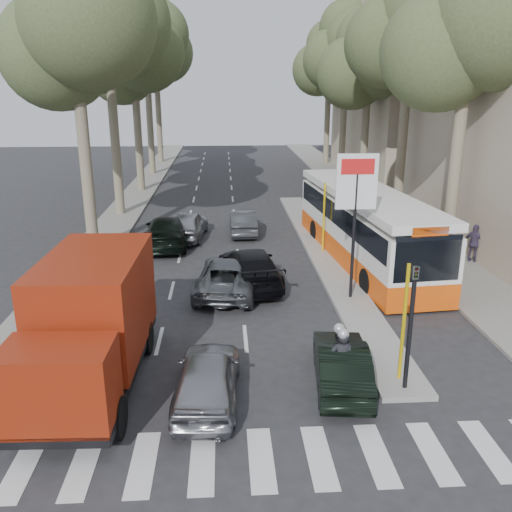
# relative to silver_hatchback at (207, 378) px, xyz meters

# --- Properties ---
(ground) EXTENTS (120.00, 120.00, 0.00)m
(ground) POSITION_rel_silver_hatchback_xyz_m (2.04, 1.60, -0.69)
(ground) COLOR #28282B
(ground) RESTS_ON ground
(sidewalk_right) EXTENTS (3.20, 70.00, 0.12)m
(sidewalk_right) POSITION_rel_silver_hatchback_xyz_m (10.64, 26.60, -0.63)
(sidewalk_right) COLOR gray
(sidewalk_right) RESTS_ON ground
(median_left) EXTENTS (2.40, 64.00, 0.12)m
(median_left) POSITION_rel_silver_hatchback_xyz_m (-5.96, 29.60, -0.63)
(median_left) COLOR gray
(median_left) RESTS_ON ground
(traffic_island) EXTENTS (1.50, 26.00, 0.16)m
(traffic_island) POSITION_rel_silver_hatchback_xyz_m (5.29, 12.60, -0.61)
(traffic_island) COLOR gray
(traffic_island) RESTS_ON ground
(building_far) EXTENTS (11.00, 20.00, 16.00)m
(building_far) POSITION_rel_silver_hatchback_xyz_m (17.54, 35.60, 7.31)
(building_far) COLOR #B7A88E
(building_far) RESTS_ON ground
(billboard) EXTENTS (1.50, 12.10, 5.60)m
(billboard) POSITION_rel_silver_hatchback_xyz_m (5.29, 6.60, 3.01)
(billboard) COLOR yellow
(billboard) RESTS_ON ground
(traffic_light_island) EXTENTS (0.16, 0.41, 3.60)m
(traffic_light_island) POSITION_rel_silver_hatchback_xyz_m (5.29, 0.10, 1.80)
(traffic_light_island) COLOR black
(traffic_light_island) RESTS_ON ground
(tree_l_a) EXTENTS (7.40, 7.20, 14.10)m
(tree_l_a) POSITION_rel_silver_hatchback_xyz_m (-5.83, 13.71, 9.69)
(tree_l_a) COLOR #6B604C
(tree_l_a) RESTS_ON ground
(tree_l_b) EXTENTS (7.40, 7.20, 14.88)m
(tree_l_b) POSITION_rel_silver_hatchback_xyz_m (-5.93, 21.71, 10.38)
(tree_l_b) COLOR #6B604C
(tree_l_b) RESTS_ON ground
(tree_l_c) EXTENTS (7.40, 7.20, 13.71)m
(tree_l_c) POSITION_rel_silver_hatchback_xyz_m (-5.73, 29.71, 9.35)
(tree_l_c) COLOR #6B604C
(tree_l_c) RESTS_ON ground
(tree_l_d) EXTENTS (7.40, 7.20, 15.66)m
(tree_l_d) POSITION_rel_silver_hatchback_xyz_m (-5.83, 37.71, 11.07)
(tree_l_d) COLOR #6B604C
(tree_l_d) RESTS_ON ground
(tree_l_e) EXTENTS (7.40, 7.20, 14.49)m
(tree_l_e) POSITION_rel_silver_hatchback_xyz_m (-5.93, 45.71, 10.04)
(tree_l_e) COLOR #6B604C
(tree_l_e) RESTS_ON ground
(tree_r_a) EXTENTS (7.40, 7.20, 14.10)m
(tree_r_a) POSITION_rel_silver_hatchback_xyz_m (11.17, 11.71, 9.69)
(tree_r_a) COLOR #6B604C
(tree_r_a) RESTS_ON ground
(tree_r_b) EXTENTS (7.40, 7.20, 15.27)m
(tree_r_b) POSITION_rel_silver_hatchback_xyz_m (11.27, 19.71, 10.73)
(tree_r_b) COLOR #6B604C
(tree_r_b) RESTS_ON ground
(tree_r_c) EXTENTS (7.40, 7.20, 13.32)m
(tree_r_c) POSITION_rel_silver_hatchback_xyz_m (11.07, 27.71, 9.00)
(tree_r_c) COLOR #6B604C
(tree_r_c) RESTS_ON ground
(tree_r_d) EXTENTS (7.40, 7.20, 14.88)m
(tree_r_d) POSITION_rel_silver_hatchback_xyz_m (11.17, 35.71, 10.38)
(tree_r_d) COLOR #6B604C
(tree_r_d) RESTS_ON ground
(tree_r_e) EXTENTS (7.40, 7.20, 14.10)m
(tree_r_e) POSITION_rel_silver_hatchback_xyz_m (11.27, 43.71, 9.69)
(tree_r_e) COLOR #6B604C
(tree_r_e) RESTS_ON ground
(silver_hatchback) EXTENTS (1.87, 4.14, 1.38)m
(silver_hatchback) POSITION_rel_silver_hatchback_xyz_m (0.00, 0.00, 0.00)
(silver_hatchback) COLOR #919298
(silver_hatchback) RESTS_ON ground
(dark_hatchback) EXTENTS (1.80, 4.05, 1.29)m
(dark_hatchback) POSITION_rel_silver_hatchback_xyz_m (3.65, 0.60, -0.04)
(dark_hatchback) COLOR black
(dark_hatchback) RESTS_ON ground
(queue_car_a) EXTENTS (2.93, 5.22, 1.38)m
(queue_car_a) POSITION_rel_silver_hatchback_xyz_m (0.64, 7.84, -0.00)
(queue_car_a) COLOR #54585D
(queue_car_a) RESTS_ON ground
(queue_car_b) EXTENTS (2.76, 5.41, 1.50)m
(queue_car_b) POSITION_rel_silver_hatchback_xyz_m (1.54, 8.60, 0.06)
(queue_car_b) COLOR black
(queue_car_b) RESTS_ON ground
(queue_car_c) EXTENTS (2.28, 4.59, 1.50)m
(queue_car_c) POSITION_rel_silver_hatchback_xyz_m (-1.46, 15.82, 0.06)
(queue_car_c) COLOR #A1A3A9
(queue_car_c) RESTS_ON ground
(queue_car_d) EXTENTS (1.46, 4.02, 1.32)m
(queue_car_d) POSITION_rel_silver_hatchback_xyz_m (1.54, 16.60, -0.03)
(queue_car_d) COLOR #45484C
(queue_car_d) RESTS_ON ground
(queue_car_e) EXTENTS (2.39, 5.32, 1.51)m
(queue_car_e) POSITION_rel_silver_hatchback_xyz_m (-2.44, 14.45, 0.07)
(queue_car_e) COLOR black
(queue_car_e) RESTS_ON ground
(red_truck) EXTENTS (2.71, 6.66, 3.51)m
(red_truck) POSITION_rel_silver_hatchback_xyz_m (-3.11, 1.10, 1.17)
(red_truck) COLOR black
(red_truck) RESTS_ON ground
(city_bus) EXTENTS (3.99, 13.01, 3.37)m
(city_bus) POSITION_rel_silver_hatchback_xyz_m (6.98, 11.46, 1.09)
(city_bus) COLOR #EF520D
(city_bus) RESTS_ON ground
(motorcycle) EXTENTS (0.82, 2.28, 1.93)m
(motorcycle) POSITION_rel_silver_hatchback_xyz_m (3.54, 0.34, 0.19)
(motorcycle) COLOR black
(motorcycle) RESTS_ON ground
(pedestrian_near) EXTENTS (1.08, 1.08, 1.75)m
(pedestrian_near) POSITION_rel_silver_hatchback_xyz_m (11.93, 10.65, 0.30)
(pedestrian_near) COLOR #423955
(pedestrian_near) RESTS_ON sidewalk_right
(pedestrian_far) EXTENTS (1.11, 0.90, 1.58)m
(pedestrian_far) POSITION_rel_silver_hatchback_xyz_m (10.89, 14.41, 0.22)
(pedestrian_far) COLOR #6E6452
(pedestrian_far) RESTS_ON sidewalk_right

